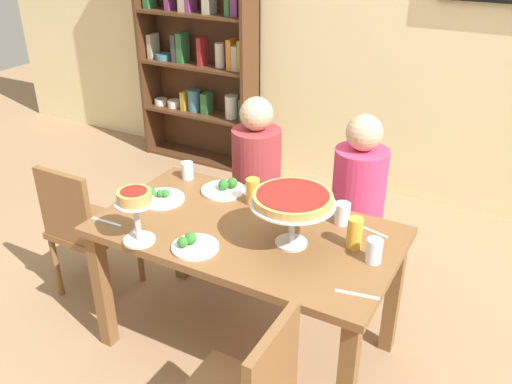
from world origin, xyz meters
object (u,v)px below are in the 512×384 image
diner_far_right (356,223)px  dining_table (246,246)px  chair_head_west (84,226)px  salad_plate_near_diner (160,197)px  deep_dish_pizza_stand (293,201)px  cutlery_knife_near (299,208)px  salad_plate_far_diner (193,245)px  personal_pizza_stand (135,205)px  cutlery_fork_far (357,295)px  cutlery_knife_far (107,222)px  beer_glass_amber_tall (355,233)px  salad_plate_spare (225,188)px  beer_glass_amber_short (253,191)px  water_glass_clear_far (187,170)px  bookshelf (199,39)px  diner_far_left (256,198)px  water_glass_clear_near (374,251)px  water_glass_clear_spare (342,213)px  cutlery_fork_near (371,231)px

diner_far_right → dining_table: bearing=-24.6°
chair_head_west → salad_plate_near_diner: chair_head_west is taller
deep_dish_pizza_stand → cutlery_knife_near: 0.41m
chair_head_west → salad_plate_near_diner: size_ratio=3.61×
deep_dish_pizza_stand → salad_plate_far_diner: size_ratio=1.79×
personal_pizza_stand → cutlery_fork_far: bearing=5.8°
cutlery_knife_far → beer_glass_amber_tall: bearing=15.8°
salad_plate_far_diner → cutlery_knife_far: (-0.50, -0.01, -0.02)m
salad_plate_spare → beer_glass_amber_short: (0.20, -0.04, 0.05)m
personal_pizza_stand → cutlery_knife_far: bearing=167.4°
beer_glass_amber_tall → water_glass_clear_far: 1.10m
diner_far_right → cutlery_knife_near: size_ratio=6.39×
bookshelf → cutlery_knife_far: bearing=-66.9°
cutlery_fork_far → salad_plate_spare: bearing=140.9°
deep_dish_pizza_stand → water_glass_clear_far: size_ratio=3.94×
diner_far_left → bookshelf: bearing=-135.6°
deep_dish_pizza_stand → salad_plate_near_diner: (-0.80, 0.06, -0.20)m
personal_pizza_stand → beer_glass_amber_short: bearing=63.7°
beer_glass_amber_tall → cutlery_fork_far: size_ratio=0.83×
water_glass_clear_near → cutlery_knife_far: size_ratio=0.62×
diner_far_left → diner_far_right: 0.65m
bookshelf → salad_plate_spare: (1.32, -1.74, -0.35)m
bookshelf → diner_far_right: (1.94, -1.30, -0.62)m
salad_plate_far_diner → beer_glass_amber_tall: 0.73m
diner_far_right → water_glass_clear_far: (-0.89, -0.39, 0.30)m
dining_table → salad_plate_far_diner: salad_plate_far_diner is taller
salad_plate_far_diner → water_glass_clear_spare: (0.52, 0.54, 0.04)m
water_glass_clear_near → cutlery_knife_far: (-1.26, -0.30, -0.05)m
salad_plate_near_diner → beer_glass_amber_short: 0.50m
salad_plate_far_diner → cutlery_fork_far: bearing=2.5°
dining_table → salad_plate_far_diner: bearing=-114.8°
diner_far_right → cutlery_fork_far: 1.03m
salad_plate_far_diner → cutlery_fork_near: (0.66, 0.53, -0.02)m
diner_far_left → chair_head_west: 1.05m
chair_head_west → deep_dish_pizza_stand: bearing=1.9°
deep_dish_pizza_stand → cutlery_fork_far: 0.50m
salad_plate_far_diner → water_glass_clear_spare: bearing=46.1°
bookshelf → cutlery_fork_far: 3.21m
water_glass_clear_near → cutlery_knife_near: bearing=150.0°
dining_table → cutlery_fork_near: size_ratio=8.12×
diner_far_right → personal_pizza_stand: 1.34m
bookshelf → personal_pizza_stand: bookshelf is taller
salad_plate_near_diner → beer_glass_amber_tall: (1.06, 0.05, 0.06)m
water_glass_clear_spare → personal_pizza_stand: bearing=-141.7°
chair_head_west → water_glass_clear_far: (0.48, 0.38, 0.30)m
chair_head_west → deep_dish_pizza_stand: deep_dish_pizza_stand is taller
beer_glass_amber_tall → water_glass_clear_near: beer_glass_amber_tall is taller
bookshelf → cutlery_knife_near: size_ratio=12.29×
salad_plate_near_diner → water_glass_clear_far: bearing=94.0°
salad_plate_spare → cutlery_fork_near: (0.83, -0.02, -0.02)m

